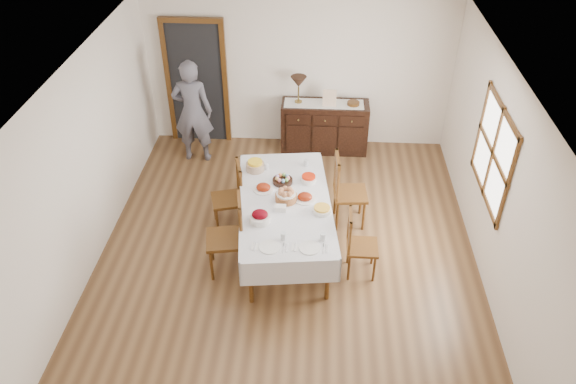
# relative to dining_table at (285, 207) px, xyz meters

# --- Properties ---
(ground) EXTENTS (6.00, 6.00, 0.00)m
(ground) POSITION_rel_dining_table_xyz_m (0.04, -0.13, -0.69)
(ground) COLOR brown
(room_shell) EXTENTS (5.02, 6.02, 2.65)m
(room_shell) POSITION_rel_dining_table_xyz_m (-0.10, 0.29, 0.95)
(room_shell) COLOR white
(room_shell) RESTS_ON ground
(dining_table) EXTENTS (1.42, 2.40, 0.78)m
(dining_table) POSITION_rel_dining_table_xyz_m (0.00, 0.00, 0.00)
(dining_table) COLOR silver
(dining_table) RESTS_ON ground
(chair_left_near) EXTENTS (0.53, 0.53, 1.11)m
(chair_left_near) POSITION_rel_dining_table_xyz_m (-0.67, -0.45, -0.13)
(chair_left_near) COLOR #502F11
(chair_left_near) RESTS_ON ground
(chair_left_far) EXTENTS (0.52, 0.52, 1.01)m
(chair_left_far) POSITION_rel_dining_table_xyz_m (-0.78, 0.44, -0.18)
(chair_left_far) COLOR #502F11
(chair_left_far) RESTS_ON ground
(chair_right_near) EXTENTS (0.39, 0.39, 0.94)m
(chair_right_near) POSITION_rel_dining_table_xyz_m (0.95, -0.41, -0.22)
(chair_right_near) COLOR #502F11
(chair_right_near) RESTS_ON ground
(chair_right_far) EXTENTS (0.49, 0.49, 1.10)m
(chair_right_far) POSITION_rel_dining_table_xyz_m (0.82, 0.61, -0.14)
(chair_right_far) COLOR #502F11
(chair_right_far) RESTS_ON ground
(sideboard) EXTENTS (1.44, 0.53, 0.87)m
(sideboard) POSITION_rel_dining_table_xyz_m (0.50, 2.59, -0.26)
(sideboard) COLOR black
(sideboard) RESTS_ON ground
(person) EXTENTS (0.59, 0.38, 1.86)m
(person) POSITION_rel_dining_table_xyz_m (-1.62, 2.17, 0.24)
(person) COLOR #585662
(person) RESTS_ON ground
(bread_basket) EXTENTS (0.28, 0.28, 0.18)m
(bread_basket) POSITION_rel_dining_table_xyz_m (0.01, 0.01, 0.17)
(bread_basket) COLOR brown
(bread_basket) RESTS_ON dining_table
(egg_basket) EXTENTS (0.27, 0.27, 0.11)m
(egg_basket) POSITION_rel_dining_table_xyz_m (-0.06, 0.41, 0.13)
(egg_basket) COLOR black
(egg_basket) RESTS_ON dining_table
(ham_platter_a) EXTENTS (0.28, 0.28, 0.11)m
(ham_platter_a) POSITION_rel_dining_table_xyz_m (-0.30, 0.23, 0.12)
(ham_platter_a) COLOR white
(ham_platter_a) RESTS_ON dining_table
(ham_platter_b) EXTENTS (0.28, 0.28, 0.11)m
(ham_platter_b) POSITION_rel_dining_table_xyz_m (0.25, 0.06, 0.12)
(ham_platter_b) COLOR white
(ham_platter_b) RESTS_ON dining_table
(beet_bowl) EXTENTS (0.26, 0.26, 0.16)m
(beet_bowl) POSITION_rel_dining_table_xyz_m (-0.27, -0.43, 0.16)
(beet_bowl) COLOR white
(beet_bowl) RESTS_ON dining_table
(carrot_bowl) EXTENTS (0.22, 0.22, 0.10)m
(carrot_bowl) POSITION_rel_dining_table_xyz_m (0.29, 0.46, 0.14)
(carrot_bowl) COLOR white
(carrot_bowl) RESTS_ON dining_table
(pineapple_bowl) EXTENTS (0.26, 0.26, 0.15)m
(pineapple_bowl) POSITION_rel_dining_table_xyz_m (-0.46, 0.69, 0.16)
(pineapple_bowl) COLOR tan
(pineapple_bowl) RESTS_ON dining_table
(casserole_dish) EXTENTS (0.24, 0.24, 0.08)m
(casserole_dish) POSITION_rel_dining_table_xyz_m (0.48, -0.20, 0.13)
(casserole_dish) COLOR white
(casserole_dish) RESTS_ON dining_table
(butter_dish) EXTENTS (0.15, 0.11, 0.07)m
(butter_dish) POSITION_rel_dining_table_xyz_m (-0.04, -0.20, 0.13)
(butter_dish) COLOR white
(butter_dish) RESTS_ON dining_table
(setting_left) EXTENTS (0.43, 0.31, 0.10)m
(setting_left) POSITION_rel_dining_table_xyz_m (-0.07, -0.85, 0.11)
(setting_left) COLOR white
(setting_left) RESTS_ON dining_table
(setting_right) EXTENTS (0.43, 0.31, 0.10)m
(setting_right) POSITION_rel_dining_table_xyz_m (0.39, -0.84, 0.11)
(setting_right) COLOR white
(setting_right) RESTS_ON dining_table
(glass_far_a) EXTENTS (0.07, 0.07, 0.10)m
(glass_far_a) POSITION_rel_dining_table_xyz_m (-0.31, 0.72, 0.14)
(glass_far_a) COLOR silver
(glass_far_a) RESTS_ON dining_table
(glass_far_b) EXTENTS (0.07, 0.07, 0.09)m
(glass_far_b) POSITION_rel_dining_table_xyz_m (0.24, 0.84, 0.14)
(glass_far_b) COLOR silver
(glass_far_b) RESTS_ON dining_table
(runner) EXTENTS (1.30, 0.35, 0.01)m
(runner) POSITION_rel_dining_table_xyz_m (0.47, 2.58, 0.18)
(runner) COLOR white
(runner) RESTS_ON sideboard
(table_lamp) EXTENTS (0.26, 0.26, 0.46)m
(table_lamp) POSITION_rel_dining_table_xyz_m (0.05, 2.60, 0.53)
(table_lamp) COLOR brown
(table_lamp) RESTS_ON sideboard
(picture_frame) EXTENTS (0.22, 0.08, 0.28)m
(picture_frame) POSITION_rel_dining_table_xyz_m (0.56, 2.51, 0.31)
(picture_frame) COLOR beige
(picture_frame) RESTS_ON sideboard
(deco_bowl) EXTENTS (0.20, 0.20, 0.06)m
(deco_bowl) POSITION_rel_dining_table_xyz_m (0.95, 2.56, 0.20)
(deco_bowl) COLOR #502F11
(deco_bowl) RESTS_ON sideboard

